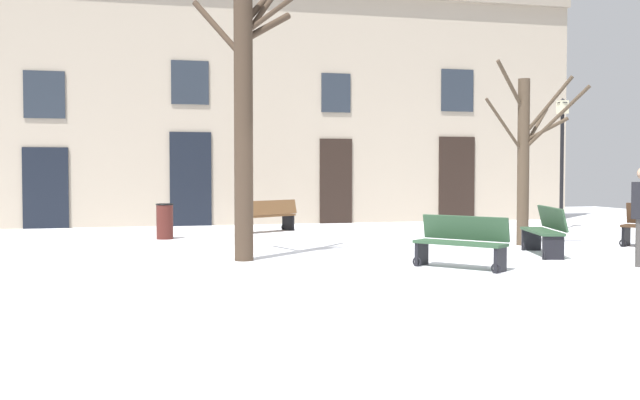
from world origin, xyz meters
The scene contains 9 objects.
ground_plane centered at (0.00, 0.00, 0.00)m, with size 32.61×32.61×0.00m, color white.
building_facade centered at (0.00, 9.24, 3.69)m, with size 20.38×0.60×7.30m.
tree_left_of_center centered at (4.52, 1.59, 1.98)m, with size 2.04×1.82×3.94m.
tree_center centered at (-1.76, 0.35, 2.88)m, with size 1.85×1.21×5.36m.
streetlamp centered at (7.71, 5.29, 2.21)m, with size 0.30×0.30×3.59m.
litter_bin centered at (-2.99, 4.94, 0.42)m, with size 0.42×0.42×0.84m.
bench_by_litter_bin centered at (-0.26, 6.33, 0.43)m, with size 1.66×1.27×0.84m.
bench_near_lamp centered at (3.95, -0.19, 0.48)m, with size 0.93×1.79×0.93m.
bench_back_to_back_right centered at (1.55, -1.63, 0.44)m, with size 1.32×1.49×0.87m.
Camera 1 is at (-3.73, -13.05, 1.63)m, focal length 42.16 mm.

